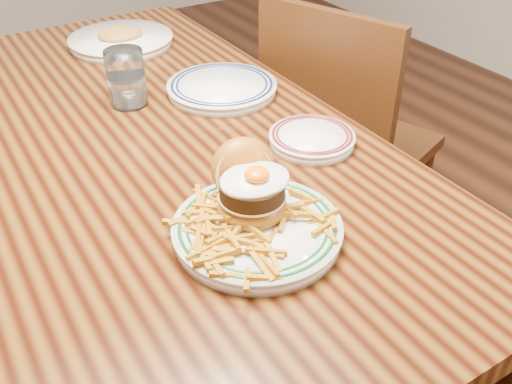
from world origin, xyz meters
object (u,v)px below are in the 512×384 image
table (150,169)px  main_plate (255,214)px  chair_right (342,140)px  side_plate (312,138)px

table → main_plate: 0.42m
chair_right → main_plate: chair_right is taller
table → chair_right: size_ratio=1.75×
main_plate → side_plate: bearing=53.5°
main_plate → side_plate: size_ratio=1.66×
chair_right → side_plate: bearing=22.0°
chair_right → main_plate: bearing=19.9°
table → main_plate: (0.03, -0.40, 0.13)m
table → chair_right: (0.65, 0.10, -0.17)m
main_plate → table: bearing=111.6°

